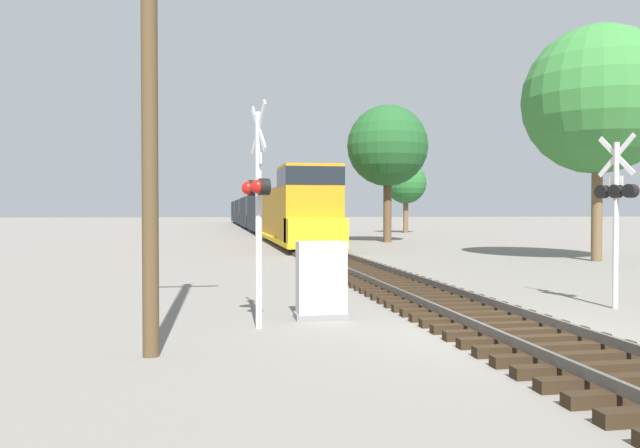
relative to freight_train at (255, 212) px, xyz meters
name	(u,v)px	position (x,y,z in m)	size (l,w,h in m)	color
ground_plane	(508,335)	(0.00, -63.36, -1.99)	(400.00, 400.00, 0.00)	slate
rail_track_bed	(508,327)	(0.00, -63.36, -1.85)	(2.60, 160.00, 0.31)	black
freight_train	(255,212)	(0.00, 0.00, 0.00)	(3.03, 89.40, 4.54)	#B77A14
crossing_signal_near	(257,197)	(-4.28, -62.01, 0.43)	(0.48, 1.01, 4.14)	silver
crossing_signal_far	(617,200)	(3.74, -61.03, 0.41)	(0.57, 1.01, 3.85)	silver
relay_cabinet	(321,281)	(-2.95, -61.19, -1.22)	(1.06, 0.62, 1.55)	slate
utility_pole	(149,9)	(-6.01, -63.96, 3.16)	(1.80, 0.24, 9.91)	#4C3A23
tree_far_right	(598,100)	(11.24, -49.12, 4.93)	(6.35, 6.35, 10.11)	brown
tree_mid_background	(388,146)	(6.84, -32.03, 4.62)	(5.57, 5.57, 9.43)	brown
tree_deep_background	(406,183)	(13.71, -14.68, 2.86)	(4.03, 4.03, 6.90)	brown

